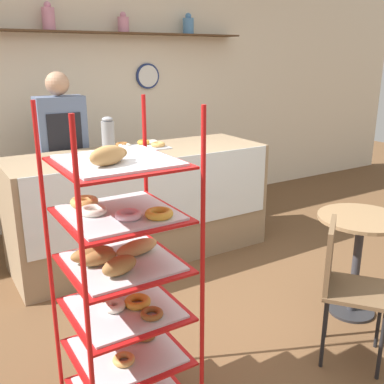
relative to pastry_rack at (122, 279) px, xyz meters
The scene contains 9 objects.
ground_plane 1.29m from the pastry_rack, 22.71° to the left, with size 14.00×14.00×0.00m, color brown.
back_wall 3.22m from the pastry_rack, 72.72° to the left, with size 10.00×0.30×2.70m.
display_counter 2.03m from the pastry_rack, 62.01° to the left, with size 2.37×0.80×1.01m.
pastry_rack is the anchor object (origin of this frame).
person_worker 2.39m from the pastry_rack, 80.09° to the left, with size 0.45×0.23×1.70m.
cafe_table 1.83m from the pastry_rack, ahead, with size 0.61×0.61×0.76m.
cafe_chair 1.38m from the pastry_rack, 10.42° to the right, with size 0.53×0.53×0.88m.
coffee_carafe 1.96m from the pastry_rack, 69.91° to the left, with size 0.11×0.11×0.33m.
donut_tray_counter 2.19m from the pastry_rack, 61.96° to the left, with size 0.46×0.36×0.05m.
Camera 1 is at (-1.69, -2.25, 1.84)m, focal length 42.00 mm.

